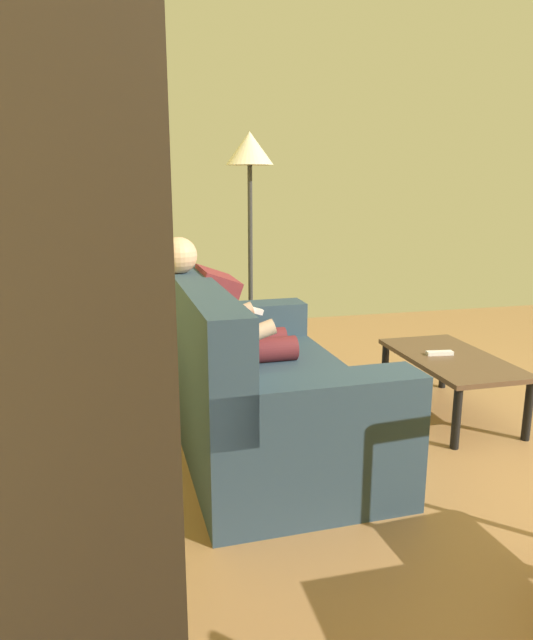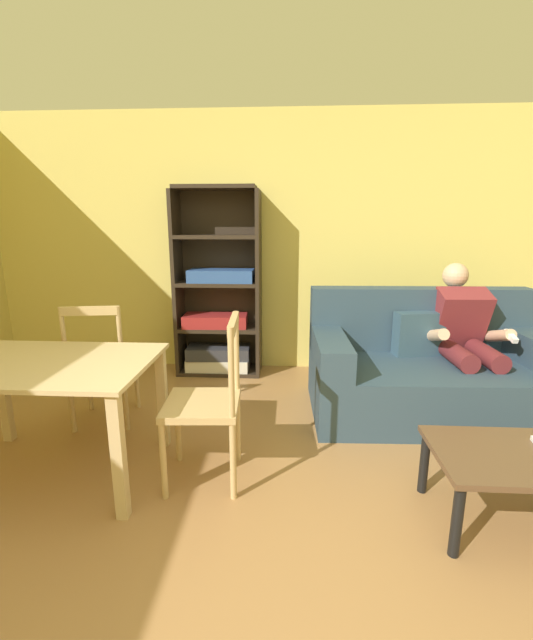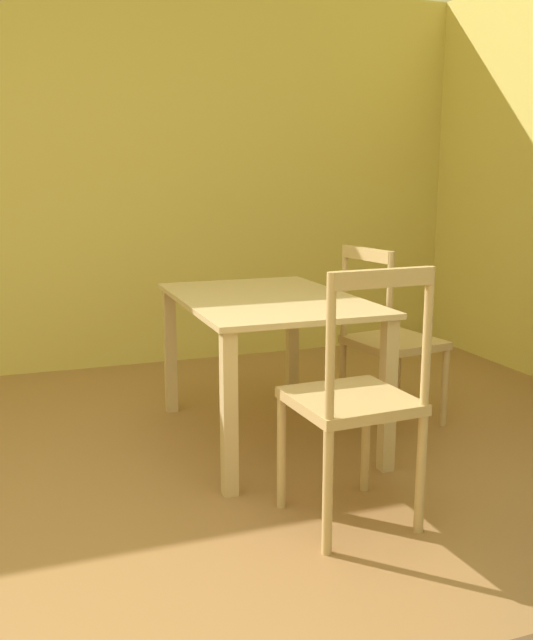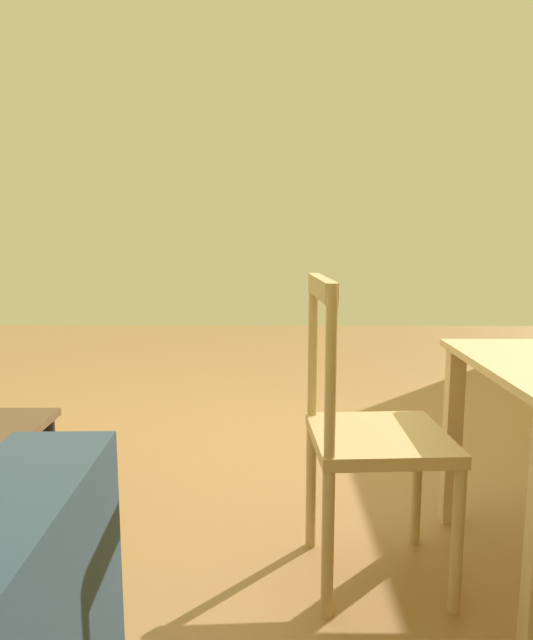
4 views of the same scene
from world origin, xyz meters
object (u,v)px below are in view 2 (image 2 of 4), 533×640
object	(u,v)px
dining_chair_near_wall	(102,366)
person_lounging	(464,336)
couch	(427,370)
dining_table	(47,380)
dining_chair_facing_couch	(207,404)
bookshelf	(219,302)

from	to	relation	value
dining_chair_near_wall	person_lounging	bearing A→B (deg)	8.85
couch	dining_table	xyz separation A→B (m)	(-2.52, -1.03, 0.26)
dining_chair_near_wall	dining_chair_facing_couch	world-z (taller)	dining_chair_facing_couch
couch	dining_chair_facing_couch	world-z (taller)	dining_chair_facing_couch
bookshelf	dining_chair_facing_couch	distance (m)	1.86
couch	dining_chair_near_wall	distance (m)	2.54
dining_table	couch	bearing A→B (deg)	22.16
person_lounging	dining_table	size ratio (longest dim) A/B	0.96
couch	bookshelf	distance (m)	2.03
dining_table	dining_chair_facing_couch	size ratio (longest dim) A/B	1.24
couch	dining_chair_facing_couch	xyz separation A→B (m)	(-1.58, -1.02, 0.14)
bookshelf	dining_chair_facing_couch	size ratio (longest dim) A/B	1.87
dining_chair_near_wall	dining_chair_facing_couch	distance (m)	1.15
dining_table	dining_chair_near_wall	size ratio (longest dim) A/B	1.30
person_lounging	bookshelf	distance (m)	2.24
bookshelf	dining_chair_facing_couch	world-z (taller)	bookshelf
person_lounging	dining_chair_near_wall	size ratio (longest dim) A/B	1.25
person_lounging	dining_chair_near_wall	distance (m)	2.85
couch	bookshelf	xyz separation A→B (m)	(-1.82, 0.80, 0.39)
dining_table	person_lounging	bearing A→B (deg)	21.65
dining_chair_facing_couch	bookshelf	bearing A→B (deg)	97.56
dining_chair_near_wall	bookshelf	bearing A→B (deg)	58.88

